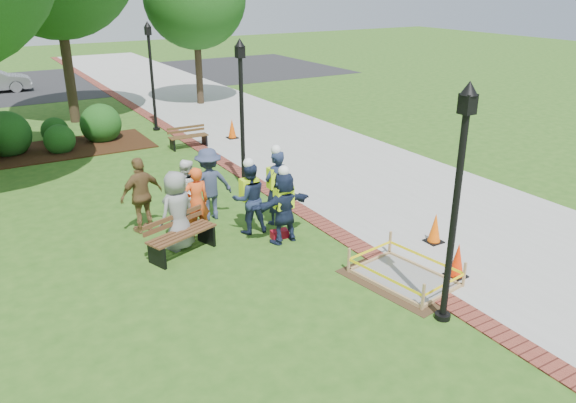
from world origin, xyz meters
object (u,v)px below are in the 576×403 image
bench_near (182,243)px  hivis_worker_b (276,185)px  cone_front (457,261)px  hivis_worker_a (284,205)px  wet_concrete_pad (405,269)px  hivis_worker_c (249,196)px  lamp_near (457,190)px

bench_near → hivis_worker_b: 2.80m
cone_front → bench_near: bearing=139.2°
hivis_worker_a → bench_near: bearing=165.8°
hivis_worker_b → bench_near: bearing=-170.2°
hivis_worker_a → hivis_worker_b: (0.39, 1.04, 0.08)m
wet_concrete_pad → cone_front: bearing=-24.8°
wet_concrete_pad → hivis_worker_c: hivis_worker_c is taller
hivis_worker_a → hivis_worker_c: bearing=116.3°
wet_concrete_pad → hivis_worker_c: bearing=113.8°
hivis_worker_a → hivis_worker_c: (-0.43, 0.88, 0.00)m
hivis_worker_b → hivis_worker_a: bearing=-110.7°
cone_front → hivis_worker_c: size_ratio=0.41×
bench_near → cone_front: 5.89m
bench_near → hivis_worker_c: 1.97m
wet_concrete_pad → lamp_near: 2.69m
hivis_worker_a → hivis_worker_b: hivis_worker_b is taller
bench_near → hivis_worker_b: hivis_worker_b is taller
wet_concrete_pad → cone_front: (0.99, -0.46, 0.13)m
hivis_worker_c → lamp_near: bearing=-76.2°
wet_concrete_pad → hivis_worker_b: bearing=101.8°
lamp_near → hivis_worker_a: 4.61m
wet_concrete_pad → hivis_worker_a: (-1.19, 2.82, 0.69)m
cone_front → hivis_worker_a: (-2.18, 3.28, 0.56)m
cone_front → hivis_worker_b: hivis_worker_b is taller
hivis_worker_b → lamp_near: bearing=-85.3°
hivis_worker_a → hivis_worker_b: 1.11m
hivis_worker_b → cone_front: bearing=-67.5°
bench_near → hivis_worker_c: size_ratio=0.92×
wet_concrete_pad → hivis_worker_b: hivis_worker_b is taller
cone_front → lamp_near: bearing=-144.1°
wet_concrete_pad → hivis_worker_a: size_ratio=1.37×
wet_concrete_pad → lamp_near: lamp_near is taller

